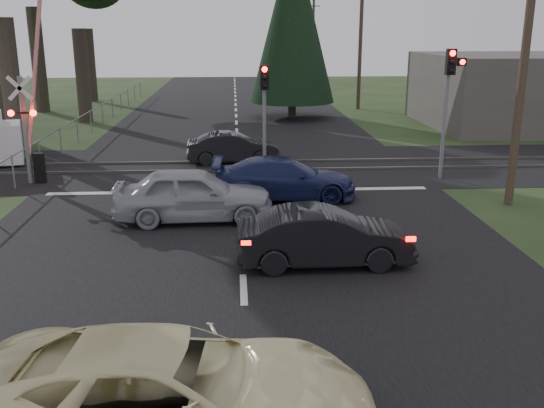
{
  "coord_description": "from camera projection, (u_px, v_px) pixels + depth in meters",
  "views": [
    {
      "loc": [
        -0.14,
        -11.94,
        5.36
      ],
      "look_at": [
        0.74,
        2.06,
        1.3
      ],
      "focal_mm": 40.0,
      "sensor_mm": 36.0,
      "label": 1
    }
  ],
  "objects": [
    {
      "name": "road",
      "position": [
        239.0,
        179.0,
        22.53
      ],
      "size": [
        14.0,
        100.0,
        0.01
      ],
      "primitive_type": "cube",
      "color": "black",
      "rests_on": "ground"
    },
    {
      "name": "utility_pole_far",
      "position": [
        313.0,
        35.0,
        64.87
      ],
      "size": [
        1.8,
        0.26,
        9.0
      ],
      "color": "#4C3D2D",
      "rests_on": "ground"
    },
    {
      "name": "rail_far",
      "position": [
        238.0,
        162.0,
        25.2
      ],
      "size": [
        120.0,
        0.12,
        0.1
      ],
      "primitive_type": "cube",
      "color": "#59544C",
      "rests_on": "ground"
    },
    {
      "name": "dark_car_far",
      "position": [
        233.0,
        148.0,
        25.09
      ],
      "size": [
        3.88,
        1.57,
        1.25
      ],
      "primitive_type": "imported",
      "rotation": [
        0.0,
        0.0,
        1.64
      ],
      "color": "black",
      "rests_on": "ground"
    },
    {
      "name": "stop_line",
      "position": [
        239.0,
        191.0,
        20.8
      ],
      "size": [
        13.0,
        0.35,
        0.0
      ],
      "primitive_type": "cube",
      "color": "silver",
      "rests_on": "ground"
    },
    {
      "name": "fence_left",
      "position": [
        98.0,
        128.0,
        34.04
      ],
      "size": [
        0.1,
        36.0,
        1.2
      ],
      "primitive_type": null,
      "color": "slate",
      "rests_on": "ground"
    },
    {
      "name": "crossing_signal",
      "position": [
        31.0,
        127.0,
        21.31
      ],
      "size": [
        1.62,
        0.38,
        6.96
      ],
      "color": "slate",
      "rests_on": "ground"
    },
    {
      "name": "utility_pole_near",
      "position": [
        525.0,
        51.0,
        17.89
      ],
      "size": [
        1.8,
        0.26,
        9.0
      ],
      "color": "#4C3D2D",
      "rests_on": "ground"
    },
    {
      "name": "traffic_signal_center",
      "position": [
        264.0,
        101.0,
        22.46
      ],
      "size": [
        0.32,
        0.48,
        4.1
      ],
      "color": "slate",
      "rests_on": "ground"
    },
    {
      "name": "rail_corridor",
      "position": [
        238.0,
        167.0,
        24.44
      ],
      "size": [
        120.0,
        8.0,
        0.01
      ],
      "primitive_type": "cube",
      "color": "black",
      "rests_on": "ground"
    },
    {
      "name": "traffic_signal_right",
      "position": [
        449.0,
        89.0,
        21.56
      ],
      "size": [
        0.68,
        0.48,
        4.7
      ],
      "color": "slate",
      "rests_on": "ground"
    },
    {
      "name": "conifer_tree",
      "position": [
        293.0,
        18.0,
        36.41
      ],
      "size": [
        5.2,
        5.2,
        11.0
      ],
      "color": "#473D33",
      "rests_on": "ground"
    },
    {
      "name": "cream_coupe",
      "position": [
        170.0,
        395.0,
        7.92
      ],
      "size": [
        5.63,
        3.0,
        1.51
      ],
      "primitive_type": "imported",
      "rotation": [
        0.0,
        0.0,
        1.48
      ],
      "color": "beige",
      "rests_on": "ground"
    },
    {
      "name": "rail_near",
      "position": [
        239.0,
        170.0,
        23.67
      ],
      "size": [
        120.0,
        0.12,
        0.1
      ],
      "primitive_type": "cube",
      "color": "#59544C",
      "rests_on": "ground"
    },
    {
      "name": "dark_hatchback",
      "position": [
        324.0,
        237.0,
        14.15
      ],
      "size": [
        4.14,
        1.53,
        1.35
      ],
      "primitive_type": "imported",
      "rotation": [
        0.0,
        0.0,
        1.59
      ],
      "color": "black",
      "rests_on": "ground"
    },
    {
      "name": "utility_pole_mid",
      "position": [
        361.0,
        39.0,
        40.9
      ],
      "size": [
        1.8,
        0.26,
        9.0
      ],
      "color": "#4C3D2D",
      "rests_on": "ground"
    },
    {
      "name": "blue_sedan",
      "position": [
        284.0,
        179.0,
        19.71
      ],
      "size": [
        4.72,
        2.08,
        1.35
      ],
      "primitive_type": "imported",
      "rotation": [
        0.0,
        0.0,
        1.53
      ],
      "color": "#1A214F",
      "rests_on": "ground"
    },
    {
      "name": "ground",
      "position": [
        244.0,
        290.0,
        12.94
      ],
      "size": [
        120.0,
        120.0,
        0.0
      ],
      "primitive_type": "plane",
      "color": "#233518",
      "rests_on": "ground"
    },
    {
      "name": "silver_car",
      "position": [
        193.0,
        195.0,
        17.44
      ],
      "size": [
        4.58,
        1.93,
        1.55
      ],
      "primitive_type": "imported",
      "rotation": [
        0.0,
        0.0,
        1.59
      ],
      "color": "#9C9EA3",
      "rests_on": "ground"
    }
  ]
}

